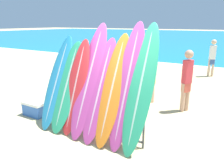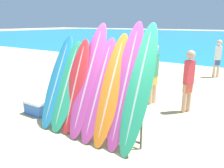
{
  "view_description": "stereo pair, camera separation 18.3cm",
  "coord_description": "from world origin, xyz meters",
  "px_view_note": "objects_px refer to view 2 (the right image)",
  "views": [
    {
      "loc": [
        2.18,
        -3.22,
        2.37
      ],
      "look_at": [
        -0.38,
        1.13,
        0.94
      ],
      "focal_mm": 35.0,
      "sensor_mm": 36.0,
      "label": 1
    },
    {
      "loc": [
        2.34,
        -3.13,
        2.37
      ],
      "look_at": [
        -0.38,
        1.13,
        0.94
      ],
      "focal_mm": 35.0,
      "sensor_mm": 36.0,
      "label": 2
    }
  ],
  "objects_px": {
    "surfboard_slot_2": "(76,86)",
    "surfboard_slot_7": "(139,88)",
    "surfboard_slot_0": "(57,81)",
    "surfboard_slot_6": "(125,85)",
    "surfboard_slot_1": "(67,86)",
    "cooler_box": "(36,108)",
    "surfboard_slot_3": "(88,79)",
    "person_mid_beach": "(188,79)",
    "surfboard_slot_5": "(111,89)",
    "person_near_water": "(153,72)",
    "surfboard_rack": "(92,112)",
    "surfboard_slot_4": "(99,89)",
    "person_far_right": "(218,57)",
    "person_far_left": "(151,53)"
  },
  "relations": [
    {
      "from": "surfboard_slot_2",
      "to": "surfboard_slot_7",
      "type": "xyz_separation_m",
      "value": [
        1.5,
        0.09,
        0.18
      ]
    },
    {
      "from": "person_near_water",
      "to": "surfboard_slot_4",
      "type": "bearing_deg",
      "value": 11.57
    },
    {
      "from": "surfboard_slot_4",
      "to": "surfboard_slot_6",
      "type": "height_order",
      "value": "surfboard_slot_6"
    },
    {
      "from": "person_near_water",
      "to": "cooler_box",
      "type": "bearing_deg",
      "value": -26.34
    },
    {
      "from": "cooler_box",
      "to": "surfboard_slot_5",
      "type": "bearing_deg",
      "value": 1.0
    },
    {
      "from": "surfboard_slot_0",
      "to": "surfboard_slot_6",
      "type": "xyz_separation_m",
      "value": [
        1.79,
        0.07,
        0.16
      ]
    },
    {
      "from": "surfboard_slot_0",
      "to": "surfboard_slot_5",
      "type": "xyz_separation_m",
      "value": [
        1.5,
        0.02,
        0.05
      ]
    },
    {
      "from": "surfboard_slot_6",
      "to": "surfboard_slot_7",
      "type": "height_order",
      "value": "surfboard_slot_6"
    },
    {
      "from": "surfboard_slot_2",
      "to": "person_near_water",
      "type": "height_order",
      "value": "surfboard_slot_2"
    },
    {
      "from": "surfboard_slot_7",
      "to": "person_far_right",
      "type": "xyz_separation_m",
      "value": [
        0.46,
        7.0,
        -0.29
      ]
    },
    {
      "from": "surfboard_slot_6",
      "to": "cooler_box",
      "type": "height_order",
      "value": "surfboard_slot_6"
    },
    {
      "from": "person_far_left",
      "to": "person_far_right",
      "type": "xyz_separation_m",
      "value": [
        3.0,
        0.38,
        -0.01
      ]
    },
    {
      "from": "cooler_box",
      "to": "person_far_right",
      "type": "bearing_deg",
      "value": 64.26
    },
    {
      "from": "person_mid_beach",
      "to": "surfboard_slot_1",
      "type": "bearing_deg",
      "value": -12.61
    },
    {
      "from": "surfboard_slot_1",
      "to": "surfboard_slot_6",
      "type": "bearing_deg",
      "value": 4.04
    },
    {
      "from": "surfboard_slot_6",
      "to": "person_near_water",
      "type": "relative_size",
      "value": 1.34
    },
    {
      "from": "surfboard_slot_1",
      "to": "surfboard_slot_3",
      "type": "bearing_deg",
      "value": 11.03
    },
    {
      "from": "surfboard_slot_1",
      "to": "surfboard_slot_5",
      "type": "height_order",
      "value": "surfboard_slot_5"
    },
    {
      "from": "surfboard_slot_0",
      "to": "surfboard_slot_3",
      "type": "distance_m",
      "value": 0.89
    },
    {
      "from": "surfboard_slot_3",
      "to": "cooler_box",
      "type": "relative_size",
      "value": 3.84
    },
    {
      "from": "surfboard_slot_6",
      "to": "person_far_right",
      "type": "relative_size",
      "value": 1.45
    },
    {
      "from": "surfboard_slot_3",
      "to": "cooler_box",
      "type": "height_order",
      "value": "surfboard_slot_3"
    },
    {
      "from": "surfboard_rack",
      "to": "surfboard_slot_1",
      "type": "distance_m",
      "value": 0.86
    },
    {
      "from": "surfboard_slot_3",
      "to": "surfboard_slot_7",
      "type": "distance_m",
      "value": 1.21
    },
    {
      "from": "surfboard_slot_0",
      "to": "surfboard_slot_1",
      "type": "height_order",
      "value": "surfboard_slot_0"
    },
    {
      "from": "surfboard_slot_3",
      "to": "surfboard_slot_6",
      "type": "distance_m",
      "value": 0.91
    },
    {
      "from": "surfboard_slot_3",
      "to": "surfboard_slot_4",
      "type": "xyz_separation_m",
      "value": [
        0.32,
        -0.07,
        -0.15
      ]
    },
    {
      "from": "cooler_box",
      "to": "surfboard_slot_6",
      "type": "bearing_deg",
      "value": 2.1
    },
    {
      "from": "surfboard_slot_4",
      "to": "person_near_water",
      "type": "distance_m",
      "value": 2.42
    },
    {
      "from": "person_far_left",
      "to": "surfboard_slot_5",
      "type": "bearing_deg",
      "value": -26.19
    },
    {
      "from": "surfboard_slot_1",
      "to": "person_near_water",
      "type": "height_order",
      "value": "surfboard_slot_1"
    },
    {
      "from": "surfboard_slot_3",
      "to": "person_mid_beach",
      "type": "height_order",
      "value": "surfboard_slot_3"
    },
    {
      "from": "surfboard_slot_3",
      "to": "person_mid_beach",
      "type": "xyz_separation_m",
      "value": [
        1.59,
        2.22,
        -0.27
      ]
    },
    {
      "from": "surfboard_slot_2",
      "to": "surfboard_slot_6",
      "type": "xyz_separation_m",
      "value": [
        1.2,
        0.1,
        0.19
      ]
    },
    {
      "from": "person_far_left",
      "to": "cooler_box",
      "type": "relative_size",
      "value": 2.71
    },
    {
      "from": "surfboard_slot_1",
      "to": "cooler_box",
      "type": "height_order",
      "value": "surfboard_slot_1"
    },
    {
      "from": "surfboard_slot_3",
      "to": "surfboard_slot_4",
      "type": "relative_size",
      "value": 1.15
    },
    {
      "from": "surfboard_slot_3",
      "to": "surfboard_slot_5",
      "type": "height_order",
      "value": "surfboard_slot_3"
    },
    {
      "from": "surfboard_slot_0",
      "to": "surfboard_slot_7",
      "type": "distance_m",
      "value": 2.09
    },
    {
      "from": "surfboard_slot_1",
      "to": "surfboard_slot_0",
      "type": "bearing_deg",
      "value": 174.78
    },
    {
      "from": "surfboard_rack",
      "to": "surfboard_slot_2",
      "type": "distance_m",
      "value": 0.69
    },
    {
      "from": "person_near_water",
      "to": "cooler_box",
      "type": "height_order",
      "value": "person_near_water"
    },
    {
      "from": "surfboard_slot_2",
      "to": "person_far_right",
      "type": "height_order",
      "value": "surfboard_slot_2"
    },
    {
      "from": "surfboard_slot_3",
      "to": "surfboard_slot_7",
      "type": "relative_size",
      "value": 1.0
    },
    {
      "from": "surfboard_slot_0",
      "to": "surfboard_slot_4",
      "type": "relative_size",
      "value": 1.0
    },
    {
      "from": "person_near_water",
      "to": "surfboard_slot_6",
      "type": "bearing_deg",
      "value": 25.81
    },
    {
      "from": "surfboard_slot_7",
      "to": "person_far_left",
      "type": "distance_m",
      "value": 7.1
    },
    {
      "from": "person_near_water",
      "to": "person_far_left",
      "type": "distance_m",
      "value": 4.67
    },
    {
      "from": "surfboard_rack",
      "to": "surfboard_slot_2",
      "type": "relative_size",
      "value": 1.17
    },
    {
      "from": "surfboard_slot_7",
      "to": "person_near_water",
      "type": "xyz_separation_m",
      "value": [
        -0.66,
        2.35,
        -0.22
      ]
    }
  ]
}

